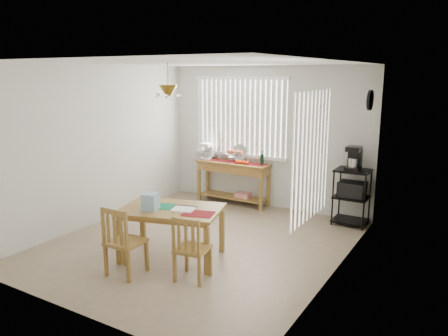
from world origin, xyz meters
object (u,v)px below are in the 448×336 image
Objects in this scene: wire_cart at (352,192)px; chair_left at (124,242)px; sideboard at (233,173)px; cart_items at (354,159)px; dining_table at (172,214)px; chair_right at (191,249)px.

wire_cart is 1.05× the size of chair_left.
cart_items is (2.26, -0.03, 0.50)m from sideboard.
dining_table is 0.77m from chair_left.
chair_right reaches higher than sideboard.
cart_items reaches higher than chair_right.
chair_right is at bearing -69.27° from sideboard.
chair_left is at bearing -104.75° from dining_table.
dining_table is at bearing -78.25° from sideboard.
sideboard is 2.31m from cart_items.
wire_cart is (2.26, -0.04, -0.05)m from sideboard.
sideboard is at bearing 96.09° from chair_left.
cart_items reaches higher than sideboard.
chair_right is (-1.11, -3.01, -0.16)m from wire_cart.
cart_items is 3.89m from chair_left.
wire_cart reaches higher than chair_left.
sideboard reaches higher than dining_table.
wire_cart is at bearing 69.79° from chair_right.
cart_items is 3.16m from dining_table.
chair_left reaches higher than chair_right.
wire_cart is 3.11m from dining_table.
cart_items is at bearing -0.66° from sideboard.
cart_items is 3.29m from chair_right.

